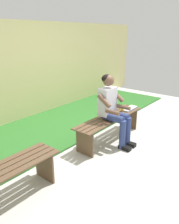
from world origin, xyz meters
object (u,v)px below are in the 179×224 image
object	(u,v)px
book_open	(130,109)
bench_near	(110,122)
apple	(122,109)
person_seated	(113,107)

from	to	relation	value
book_open	bench_near	bearing A→B (deg)	-4.76
apple	book_open	bearing A→B (deg)	166.71
bench_near	book_open	distance (m)	0.65
bench_near	apple	size ratio (longest dim) A/B	23.26
apple	person_seated	bearing A→B (deg)	11.19
apple	book_open	world-z (taller)	apple
bench_near	book_open	xyz separation A→B (m)	(-0.64, 0.05, 0.12)
person_seated	apple	bearing A→B (deg)	-168.81
bench_near	book_open	size ratio (longest dim) A/B	4.16
person_seated	apple	world-z (taller)	person_seated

